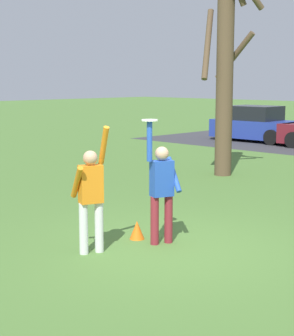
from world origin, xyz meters
name	(u,v)px	position (x,y,z in m)	size (l,w,h in m)	color
ground_plane	(166,248)	(0.00, 0.00, 0.00)	(120.00, 120.00, 0.00)	#4C7533
person_catcher	(162,186)	(-0.25, 0.16, 0.98)	(0.48, 0.59, 2.08)	maroon
person_defender	(91,193)	(-0.69, -1.00, 0.98)	(0.57, 0.64, 2.04)	silver
frisbee_disc	(150,120)	(-0.33, -0.05, 2.09)	(0.26, 0.26, 0.02)	white
parked_car_blue	(257,125)	(-8.15, 14.91, 0.73)	(4.12, 2.09, 1.59)	#233893
bare_tree_tall	(225,64)	(-3.69, 6.46, 3.17)	(1.77, 1.67, 6.16)	brown
field_cone_orange	(137,230)	(-0.74, 0.06, 0.16)	(0.26, 0.26, 0.32)	orange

